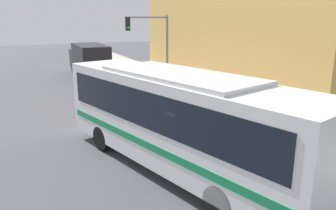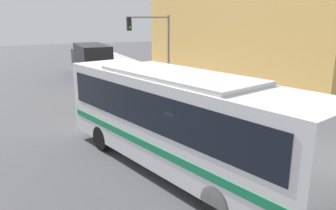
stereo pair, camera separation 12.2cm
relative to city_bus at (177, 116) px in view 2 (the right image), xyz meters
name	(u,v)px [view 2 (the right image)]	position (x,y,z in m)	size (l,w,h in m)	color
ground_plane	(187,172)	(0.27, -0.31, -1.93)	(120.00, 120.00, 0.00)	#47474C
sidewalk	(148,72)	(6.29, 19.69, -1.84)	(3.04, 70.00, 0.18)	#A8A399
building_facade	(241,28)	(10.81, 11.71, 2.39)	(6.00, 22.02, 8.63)	tan
city_bus	(177,116)	(0.00, 0.00, 0.00)	(5.19, 10.59, 3.35)	white
delivery_truck	(90,59)	(0.86, 19.45, -0.35)	(2.24, 7.89, 2.87)	black
fire_hydrant	(252,115)	(5.37, 2.93, -1.41)	(0.22, 0.30, 0.68)	#999999
traffic_light_pole	(154,38)	(4.37, 13.19, 1.73)	(3.28, 0.35, 5.04)	slate
parking_meter	(202,85)	(5.37, 7.75, -0.87)	(0.14, 0.14, 1.29)	slate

